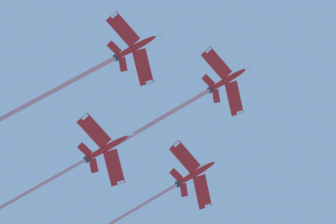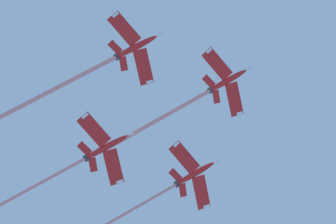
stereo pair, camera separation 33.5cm
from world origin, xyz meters
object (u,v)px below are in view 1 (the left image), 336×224
(jet_left_wing, at_px, (175,185))
(jet_right_wing, at_px, (102,65))
(jet_slot, at_px, (85,160))
(jet_lead, at_px, (204,93))

(jet_left_wing, relative_size, jet_right_wing, 1.02)
(jet_left_wing, height_order, jet_slot, jet_left_wing)
(jet_lead, distance_m, jet_right_wing, 28.14)
(jet_right_wing, xyz_separation_m, jet_slot, (-18.31, 14.45, -4.76))
(jet_lead, xyz_separation_m, jet_right_wing, (-13.85, -23.38, -7.30))
(jet_left_wing, relative_size, jet_slot, 1.07)
(jet_lead, relative_size, jet_right_wing, 0.89)
(jet_lead, bearing_deg, jet_right_wing, -120.65)
(jet_lead, relative_size, jet_slot, 0.94)
(jet_right_wing, distance_m, jet_slot, 23.80)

